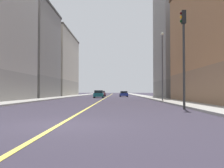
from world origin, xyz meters
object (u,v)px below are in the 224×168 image
(building_right_midblock, at_px, (26,52))
(building_right_distant, at_px, (54,65))
(car_teal, at_px, (99,94))
(building_left_mid, at_px, (185,37))
(car_maroon, at_px, (102,94))
(street_lamp_left_near, at_px, (162,60))
(car_blue, at_px, (124,94))
(traffic_light_left_near, at_px, (184,46))

(building_right_midblock, xyz_separation_m, building_right_distant, (0.00, 21.43, -0.23))
(building_right_midblock, relative_size, car_teal, 4.11)
(building_left_mid, relative_size, car_maroon, 5.31)
(building_left_mid, bearing_deg, street_lamp_left_near, -113.18)
(car_blue, xyz_separation_m, car_teal, (-4.95, -9.47, 0.07))
(building_right_distant, relative_size, car_blue, 6.00)
(car_blue, bearing_deg, building_left_mid, -44.32)
(building_right_distant, relative_size, traffic_light_left_near, 3.63)
(traffic_light_left_near, distance_m, car_maroon, 46.09)
(traffic_light_left_near, bearing_deg, building_left_mid, 75.34)
(building_right_distant, xyz_separation_m, car_teal, (13.29, -19.75, -7.57))
(building_left_mid, distance_m, car_maroon, 24.36)
(traffic_light_left_near, relative_size, car_teal, 1.64)
(building_right_distant, distance_m, street_lamp_left_near, 43.43)
(building_right_distant, distance_m, car_blue, 22.30)
(car_maroon, bearing_deg, car_blue, -38.80)
(traffic_light_left_near, relative_size, street_lamp_left_near, 0.82)
(street_lamp_left_near, distance_m, car_maroon, 32.66)
(building_left_mid, relative_size, street_lamp_left_near, 2.73)
(street_lamp_left_near, bearing_deg, building_right_distant, 120.91)
(street_lamp_left_near, bearing_deg, traffic_light_left_near, -94.09)
(car_teal, bearing_deg, building_right_midblock, -172.81)
(building_right_midblock, height_order, traffic_light_left_near, building_right_midblock)
(street_lamp_left_near, distance_m, car_blue, 27.54)
(building_right_midblock, xyz_separation_m, car_blue, (18.25, 11.15, -7.87))
(street_lamp_left_near, bearing_deg, car_blue, 98.48)
(building_right_midblock, xyz_separation_m, street_lamp_left_near, (22.25, -15.73, -3.41))
(traffic_light_left_near, xyz_separation_m, car_teal, (-7.95, 31.60, -3.63))
(building_left_mid, height_order, building_right_distant, building_left_mid)
(building_left_mid, bearing_deg, car_teal, 175.62)
(car_teal, bearing_deg, building_right_distant, 123.94)
(traffic_light_left_near, xyz_separation_m, car_blue, (-2.99, 41.07, -3.70))
(building_right_distant, relative_size, car_teal, 5.94)
(street_lamp_left_near, xyz_separation_m, car_blue, (-4.01, 26.88, -4.46))
(building_right_midblock, height_order, car_blue, building_right_midblock)
(building_right_midblock, bearing_deg, traffic_light_left_near, -54.63)
(car_teal, bearing_deg, car_maroon, 90.89)
(building_left_mid, bearing_deg, traffic_light_left_near, -104.66)
(building_left_mid, height_order, traffic_light_left_near, building_left_mid)
(building_left_mid, xyz_separation_m, traffic_light_left_near, (-7.95, -30.38, -7.00))
(building_left_mid, distance_m, building_right_distant, 36.07)
(building_right_midblock, bearing_deg, street_lamp_left_near, -35.26)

